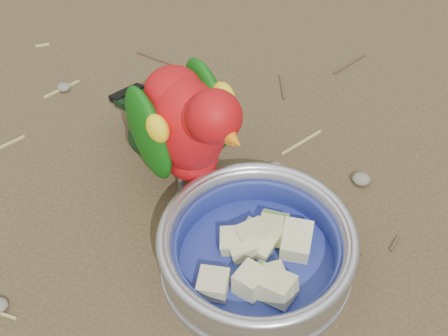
# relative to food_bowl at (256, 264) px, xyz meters

# --- Properties ---
(ground) EXTENTS (60.00, 60.00, 0.00)m
(ground) POSITION_rel_food_bowl_xyz_m (-0.06, -0.04, -0.01)
(ground) COLOR #473924
(food_bowl) EXTENTS (0.21, 0.21, 0.02)m
(food_bowl) POSITION_rel_food_bowl_xyz_m (0.00, 0.00, 0.00)
(food_bowl) COLOR #B2B2BA
(food_bowl) RESTS_ON ground
(bowl_wall) EXTENTS (0.21, 0.21, 0.04)m
(bowl_wall) POSITION_rel_food_bowl_xyz_m (0.00, 0.00, 0.03)
(bowl_wall) COLOR #B2B2BA
(bowl_wall) RESTS_ON food_bowl
(fruit_wedges) EXTENTS (0.13, 0.13, 0.03)m
(fruit_wedges) POSITION_rel_food_bowl_xyz_m (0.00, 0.00, 0.02)
(fruit_wedges) COLOR beige
(fruit_wedges) RESTS_ON food_bowl
(lory_parrot) EXTENTS (0.24, 0.24, 0.19)m
(lory_parrot) POSITION_rel_food_bowl_xyz_m (-0.10, 0.11, 0.08)
(lory_parrot) COLOR #AC0B0F
(lory_parrot) RESTS_ON ground
(ground_debris) EXTENTS (0.90, 0.80, 0.01)m
(ground_debris) POSITION_rel_food_bowl_xyz_m (-0.08, -0.00, -0.01)
(ground_debris) COLOR tan
(ground_debris) RESTS_ON ground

